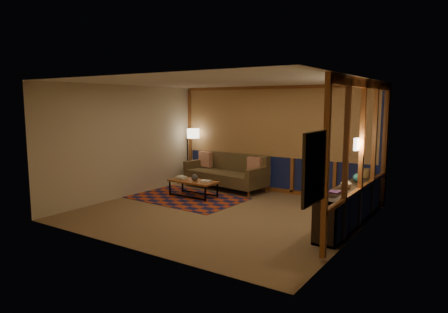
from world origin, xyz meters
The scene contains 21 objects.
floor centered at (0.00, 0.00, 0.00)m, with size 5.50×5.00×0.01m, color #9B7A58.
ceiling centered at (0.00, 0.00, 2.70)m, with size 5.50×5.00×0.01m, color silver.
walls centered at (0.00, 0.00, 1.35)m, with size 5.51×5.01×2.70m.
window_wall_back centered at (0.00, 2.43, 1.35)m, with size 5.30×0.16×2.60m, color brown, non-canonical shape.
window_wall_right centered at (2.68, 0.60, 1.35)m, with size 0.16×3.70×2.60m, color brown, non-canonical shape.
wall_art centered at (2.71, -1.85, 1.45)m, with size 0.06×0.74×0.94m, color red, non-canonical shape.
wall_sconce centered at (2.62, 0.45, 1.55)m, with size 0.12×0.18×0.22m, color #FFEEC8, non-canonical shape.
sofa centered at (-1.19, 2.00, 0.46)m, with size 2.26×0.91×0.93m, color brown, non-canonical shape.
pillow_left centered at (-2.03, 2.27, 0.67)m, with size 0.42×0.14×0.42m, color #BD380D, non-canonical shape.
pillow_right centered at (-0.35, 2.10, 0.67)m, with size 0.41×0.14×0.41m, color #BD380D, non-canonical shape.
area_rug centered at (-1.38, 0.61, 0.01)m, with size 2.63×1.75×0.01m, color #A63816.
coffee_table centered at (-1.34, 0.81, 0.20)m, with size 1.22×0.56×0.41m, color brown, non-canonical shape.
book_stack_a centered at (-1.71, 0.81, 0.44)m, with size 0.25×0.20×0.07m, color white, non-canonical shape.
book_stack_b centered at (-0.97, 0.83, 0.43)m, with size 0.27×0.21×0.05m, color white, non-canonical shape.
ceramic_pot centered at (-1.31, 0.82, 0.49)m, with size 0.16×0.16×0.16m, color black.
floor_lamp centered at (-2.66, 2.25, 0.78)m, with size 0.52×0.34×1.57m, color black, non-canonical shape.
bookshelf centered at (2.49, 0.73, 0.37)m, with size 0.40×2.99×0.75m, color #302318, non-canonical shape.
basket centered at (2.47, 1.71, 0.83)m, with size 0.22×0.22×0.17m, color olive.
teal_bowl centered at (2.49, 1.09, 0.83)m, with size 0.17×0.17×0.17m, color #247A7A.
vase centered at (2.49, 0.35, 0.85)m, with size 0.20×0.20×0.20m, color tan.
shelf_book_stack centered at (2.49, -0.29, 0.78)m, with size 0.16×0.23×0.07m, color white, non-canonical shape.
Camera 1 is at (4.55, -6.71, 2.28)m, focal length 32.00 mm.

